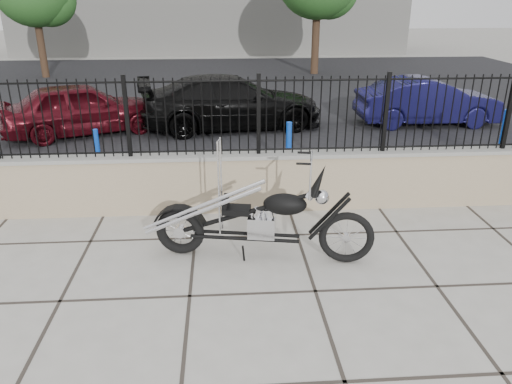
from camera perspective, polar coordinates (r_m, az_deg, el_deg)
The scene contains 11 objects.
ground_plane at distance 6.06m, azimuth -7.58°, elevation -11.73°, with size 90.00×90.00×0.00m, color #99968E.
parking_lot at distance 17.86m, azimuth -5.42°, elevation 11.05°, with size 30.00×30.00×0.00m, color black.
retaining_wall at distance 8.07m, azimuth -6.81°, elevation 1.02°, with size 14.00×0.36×0.96m, color gray.
iron_fence at distance 7.76m, azimuth -7.17°, elevation 8.49°, with size 14.00×0.08×1.20m, color black.
chopper_motorcycle at distance 6.44m, azimuth 0.19°, elevation -0.99°, with size 2.77×0.49×1.66m, color black, non-canonical shape.
car_red at distance 13.26m, azimuth -19.28°, elevation 9.02°, with size 1.54×3.82×1.30m, color #460A12.
car_black at distance 13.13m, azimuth -2.80°, elevation 10.22°, with size 1.91×4.70×1.36m, color black.
car_blue at distance 14.27m, azimuth 19.05°, elevation 9.76°, with size 1.31×3.75×1.24m, color #11103C.
bollard_a at distance 10.32m, azimuth -17.67°, elevation 4.51°, with size 0.10×0.10×0.87m, color #0E24D3.
bollard_b at distance 10.05m, azimuth 3.75°, elevation 5.33°, with size 0.11×0.11×0.95m, color #0C37BF.
bollard_c at distance 11.60m, azimuth 26.42°, elevation 5.75°, with size 0.13×0.13×1.11m, color blue.
Camera 1 is at (0.43, -5.04, 3.34)m, focal length 35.00 mm.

